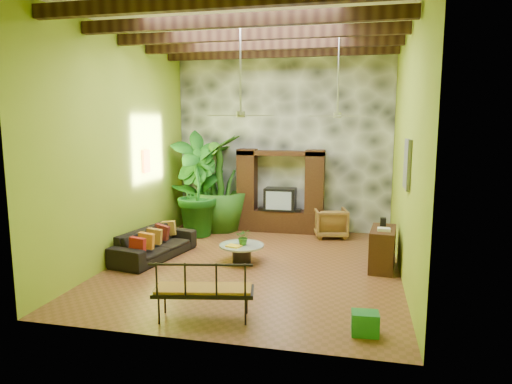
% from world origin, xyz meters
% --- Properties ---
extents(ground, '(7.00, 7.00, 0.00)m').
position_xyz_m(ground, '(0.00, 0.00, 0.00)').
color(ground, brown).
rests_on(ground, ground).
extents(ceiling, '(6.00, 7.00, 0.02)m').
position_xyz_m(ceiling, '(0.00, 0.00, 5.00)').
color(ceiling, silver).
rests_on(ceiling, back_wall).
extents(back_wall, '(6.00, 0.02, 5.00)m').
position_xyz_m(back_wall, '(0.00, 3.50, 2.50)').
color(back_wall, '#90AE27').
rests_on(back_wall, ground).
extents(left_wall, '(0.02, 7.00, 5.00)m').
position_xyz_m(left_wall, '(-3.00, 0.00, 2.50)').
color(left_wall, '#90AE27').
rests_on(left_wall, ground).
extents(right_wall, '(0.02, 7.00, 5.00)m').
position_xyz_m(right_wall, '(3.00, 0.00, 2.50)').
color(right_wall, '#90AE27').
rests_on(right_wall, ground).
extents(stone_accent_wall, '(5.98, 0.10, 4.98)m').
position_xyz_m(stone_accent_wall, '(0.00, 3.44, 2.50)').
color(stone_accent_wall, '#34373B').
rests_on(stone_accent_wall, ground).
extents(ceiling_beams, '(5.95, 5.36, 0.22)m').
position_xyz_m(ceiling_beams, '(0.00, 0.00, 4.78)').
color(ceiling_beams, '#341F10').
rests_on(ceiling_beams, ceiling).
extents(entertainment_center, '(2.40, 0.55, 2.30)m').
position_xyz_m(entertainment_center, '(0.00, 3.14, 0.97)').
color(entertainment_center, black).
rests_on(entertainment_center, ground).
extents(ceiling_fan_front, '(1.28, 1.28, 1.86)m').
position_xyz_m(ceiling_fan_front, '(-0.20, -0.40, 3.40)').
color(ceiling_fan_front, '#A6A6AA').
rests_on(ceiling_fan_front, ceiling).
extents(ceiling_fan_back, '(1.28, 1.28, 1.86)m').
position_xyz_m(ceiling_fan_back, '(1.60, 1.20, 3.40)').
color(ceiling_fan_back, '#A6A6AA').
rests_on(ceiling_fan_back, ceiling).
extents(wall_art_mask, '(0.06, 0.32, 0.55)m').
position_xyz_m(wall_art_mask, '(-2.96, 1.00, 2.10)').
color(wall_art_mask, orange).
rests_on(wall_art_mask, left_wall).
extents(wall_art_painting, '(0.06, 0.70, 0.90)m').
position_xyz_m(wall_art_painting, '(2.96, -0.60, 2.30)').
color(wall_art_painting, '#2B689E').
rests_on(wall_art_painting, right_wall).
extents(sofa, '(1.28, 2.34, 0.65)m').
position_xyz_m(sofa, '(-2.34, 0.03, 0.32)').
color(sofa, black).
rests_on(sofa, ground).
extents(wicker_armchair, '(1.00, 1.02, 0.77)m').
position_xyz_m(wicker_armchair, '(1.42, 2.81, 0.39)').
color(wicker_armchair, '#9B6A38').
rests_on(wicker_armchair, ground).
extents(tall_plant_a, '(1.79, 1.67, 2.81)m').
position_xyz_m(tall_plant_a, '(-2.21, 2.64, 1.41)').
color(tall_plant_a, '#1D691B').
rests_on(tall_plant_a, ground).
extents(tall_plant_b, '(1.67, 1.66, 2.37)m').
position_xyz_m(tall_plant_b, '(-2.18, 2.23, 1.18)').
color(tall_plant_b, '#165617').
rests_on(tall_plant_b, ground).
extents(tall_plant_c, '(1.63, 1.63, 2.69)m').
position_xyz_m(tall_plant_c, '(-1.70, 2.93, 1.35)').
color(tall_plant_c, '#295F19').
rests_on(tall_plant_c, ground).
extents(coffee_table, '(0.97, 0.97, 0.40)m').
position_xyz_m(coffee_table, '(-0.33, 0.13, 0.26)').
color(coffee_table, black).
rests_on(coffee_table, ground).
extents(centerpiece_plant, '(0.37, 0.34, 0.36)m').
position_xyz_m(centerpiece_plant, '(-0.29, 0.13, 0.58)').
color(centerpiece_plant, '#2F6A1C').
rests_on(centerpiece_plant, coffee_table).
extents(yellow_tray, '(0.36, 0.30, 0.03)m').
position_xyz_m(yellow_tray, '(-0.45, -0.07, 0.42)').
color(yellow_tray, gold).
rests_on(yellow_tray, coffee_table).
extents(iron_bench, '(1.63, 0.86, 0.57)m').
position_xyz_m(iron_bench, '(-0.18, -2.87, 0.54)').
color(iron_bench, black).
rests_on(iron_bench, ground).
extents(side_console, '(0.59, 1.12, 0.86)m').
position_xyz_m(side_console, '(2.65, 0.36, 0.43)').
color(side_console, '#341C10').
rests_on(side_console, ground).
extents(green_bin, '(0.41, 0.32, 0.34)m').
position_xyz_m(green_bin, '(2.28, -2.78, 0.17)').
color(green_bin, '#20782D').
rests_on(green_bin, ground).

